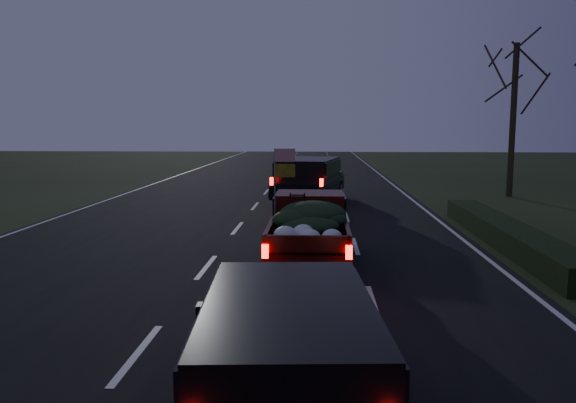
# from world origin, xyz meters

# --- Properties ---
(ground) EXTENTS (120.00, 120.00, 0.00)m
(ground) POSITION_xyz_m (0.00, 0.00, 0.00)
(ground) COLOR black
(ground) RESTS_ON ground
(road_asphalt) EXTENTS (14.00, 120.00, 0.02)m
(road_asphalt) POSITION_xyz_m (0.00, 0.00, 0.01)
(road_asphalt) COLOR black
(road_asphalt) RESTS_ON ground
(hedge_row) EXTENTS (1.00, 10.00, 0.60)m
(hedge_row) POSITION_xyz_m (7.80, 3.00, 0.30)
(hedge_row) COLOR black
(hedge_row) RESTS_ON ground
(bare_tree_far) EXTENTS (3.60, 3.60, 7.00)m
(bare_tree_far) POSITION_xyz_m (11.50, 14.00, 5.23)
(bare_tree_far) COLOR black
(bare_tree_far) RESTS_ON ground
(pickup_truck) EXTENTS (1.80, 4.68, 2.45)m
(pickup_truck) POSITION_xyz_m (2.37, 0.47, 0.92)
(pickup_truck) COLOR #3C0B08
(pickup_truck) RESTS_ON ground
(lead_suv) EXTENTS (3.17, 5.64, 1.53)m
(lead_suv) POSITION_xyz_m (2.19, 11.59, 1.16)
(lead_suv) COLOR black
(lead_suv) RESTS_ON ground
(rear_suv) EXTENTS (2.20, 4.40, 1.23)m
(rear_suv) POSITION_xyz_m (2.28, -6.99, 0.93)
(rear_suv) COLOR black
(rear_suv) RESTS_ON ground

